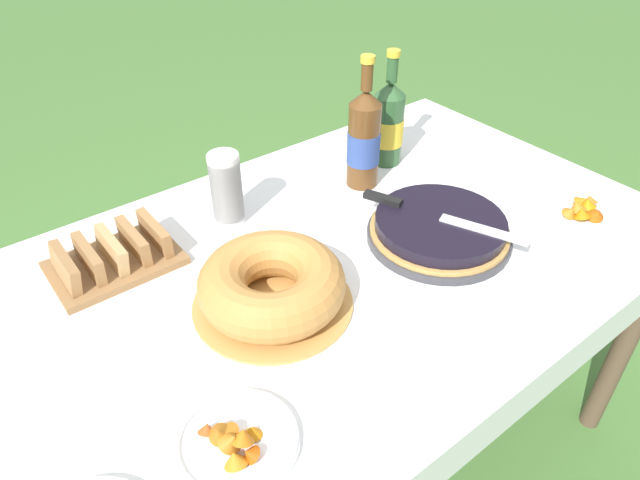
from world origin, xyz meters
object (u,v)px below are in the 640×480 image
(cider_bottle_amber, at_px, (364,139))
(snack_plate_near, at_px, (237,440))
(snack_plate_left, at_px, (581,213))
(cup_stack, at_px, (226,189))
(serving_knife, at_px, (429,213))
(berry_tart, at_px, (439,229))
(cider_bottle_green, at_px, (388,123))
(bundt_cake, at_px, (272,285))
(bread_board, at_px, (113,256))

(cider_bottle_amber, height_order, snack_plate_near, cider_bottle_amber)
(snack_plate_near, bearing_deg, snack_plate_left, 1.43)
(cup_stack, bearing_deg, snack_plate_left, -37.08)
(cider_bottle_amber, distance_m, snack_plate_left, 0.54)
(serving_knife, bearing_deg, cider_bottle_amber, 149.07)
(berry_tart, distance_m, serving_knife, 0.05)
(cider_bottle_green, relative_size, snack_plate_left, 1.53)
(bundt_cake, height_order, cup_stack, cup_stack)
(cider_bottle_green, xyz_separation_m, cider_bottle_amber, (-0.13, -0.05, 0.01))
(cup_stack, xyz_separation_m, snack_plate_left, (0.66, -0.50, -0.07))
(berry_tart, distance_m, bundt_cake, 0.42)
(serving_knife, distance_m, cup_stack, 0.46)
(serving_knife, xyz_separation_m, cider_bottle_green, (0.16, 0.31, 0.05))
(berry_tart, relative_size, bundt_cake, 1.02)
(cup_stack, distance_m, cider_bottle_amber, 0.36)
(cup_stack, bearing_deg, cider_bottle_green, -1.77)
(serving_knife, bearing_deg, snack_plate_left, 39.74)
(berry_tart, bearing_deg, cider_bottle_green, 65.55)
(snack_plate_near, height_order, snack_plate_left, same)
(berry_tart, height_order, cider_bottle_amber, cider_bottle_amber)
(snack_plate_near, distance_m, snack_plate_left, 0.96)
(bundt_cake, distance_m, cider_bottle_green, 0.63)
(cup_stack, relative_size, cider_bottle_green, 0.57)
(bundt_cake, bearing_deg, snack_plate_left, -15.15)
(serving_knife, distance_m, cider_bottle_amber, 0.27)
(berry_tart, height_order, snack_plate_left, berry_tart)
(snack_plate_near, xyz_separation_m, snack_plate_left, (0.96, 0.02, 0.00))
(cider_bottle_amber, distance_m, snack_plate_near, 0.81)
(snack_plate_left, relative_size, bread_board, 0.77)
(cider_bottle_amber, relative_size, snack_plate_near, 1.75)
(berry_tart, distance_m, bread_board, 0.70)
(serving_knife, relative_size, bread_board, 1.36)
(berry_tart, xyz_separation_m, bundt_cake, (-0.41, 0.05, 0.02))
(snack_plate_left, distance_m, bread_board, 1.06)
(cup_stack, xyz_separation_m, snack_plate_near, (-0.30, -0.52, -0.07))
(bundt_cake, bearing_deg, cider_bottle_amber, 28.41)
(serving_knife, relative_size, cider_bottle_amber, 1.06)
(bundt_cake, xyz_separation_m, cup_stack, (0.08, 0.30, 0.04))
(serving_knife, height_order, bread_board, bread_board)
(serving_knife, height_order, bundt_cake, bundt_cake)
(berry_tart, height_order, bundt_cake, bundt_cake)
(bread_board, bearing_deg, cup_stack, -0.84)
(cider_bottle_amber, relative_size, bread_board, 1.28)
(snack_plate_near, height_order, bread_board, bread_board)
(bread_board, bearing_deg, snack_plate_left, -28.22)
(berry_tart, distance_m, snack_plate_near, 0.65)
(bread_board, bearing_deg, cider_bottle_green, -1.43)
(cider_bottle_amber, bearing_deg, cup_stack, 170.13)
(cider_bottle_amber, relative_size, snack_plate_left, 1.66)
(cider_bottle_amber, bearing_deg, snack_plate_left, -55.24)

